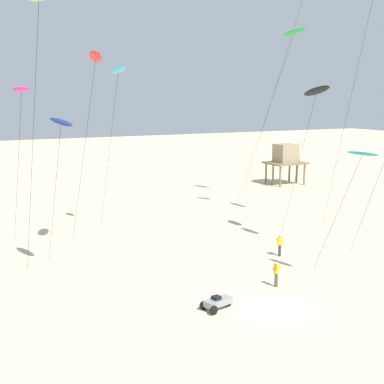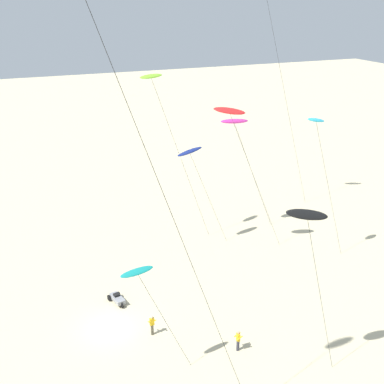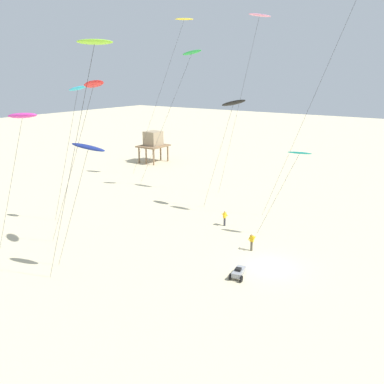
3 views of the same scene
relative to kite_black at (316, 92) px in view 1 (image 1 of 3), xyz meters
The scene contains 13 objects.
ground_plane 18.98m from the kite_black, 136.89° to the right, with size 260.00×260.00×0.00m, color beige.
kite_black is the anchor object (origin of this frame).
kite_cyan 16.37m from the kite_black, 143.33° to the left, with size 1.06×5.93×14.59m.
kite_green 10.75m from the kite_black, 64.19° to the left, with size 1.56×9.96×18.56m.
kite_magenta 22.37m from the kite_black, 163.95° to the left, with size 1.23×6.88×12.87m.
kite_teal 10.74m from the kite_black, 113.38° to the right, with size 0.96×4.84×8.76m.
kite_navy 20.14m from the kite_black, behind, with size 1.34×5.78×10.77m.
kite_lime 22.26m from the kite_black, behind, with size 1.47×7.47×17.62m.
kite_red 17.33m from the kite_black, 168.93° to the left, with size 1.63×8.05×15.28m.
kite_flyer_nearest 15.94m from the kite_black, 140.61° to the right, with size 0.51×0.53×1.67m.
kite_flyer_middle 12.45m from the kite_black, 158.09° to the right, with size 0.59×0.57×1.67m.
stilt_house 31.14m from the kite_black, 57.11° to the left, with size 5.11×4.19×5.61m.
beach_buggy 20.01m from the kite_black, 148.33° to the right, with size 2.12×1.20×0.82m.
Camera 1 is at (-17.12, -22.92, 11.99)m, focal length 48.48 mm.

